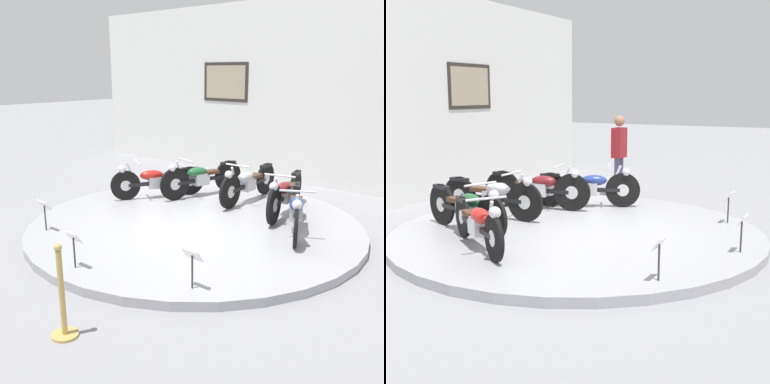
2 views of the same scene
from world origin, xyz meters
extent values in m
plane|color=gray|center=(0.00, 0.00, 0.00)|extent=(60.00, 60.00, 0.00)
cylinder|color=#99999E|center=(0.00, 0.00, 0.06)|extent=(5.69, 5.69, 0.13)
cube|color=silver|center=(0.00, 4.21, 2.16)|extent=(14.00, 0.20, 4.31)
cube|color=#2D2823|center=(-2.40, 4.10, 2.37)|extent=(1.40, 0.02, 1.00)
cube|color=tan|center=(-2.40, 4.09, 2.37)|extent=(1.24, 0.02, 0.84)
cylinder|color=black|center=(-1.92, 0.11, 0.43)|extent=(0.37, 0.54, 0.60)
cylinder|color=silver|center=(-1.92, 0.11, 0.43)|extent=(0.17, 0.21, 0.21)
cylinder|color=black|center=(-1.19, 1.24, 0.43)|extent=(0.37, 0.54, 0.60)
cylinder|color=silver|center=(-1.19, 1.24, 0.43)|extent=(0.17, 0.21, 0.21)
cube|color=black|center=(-1.56, 0.68, 0.43)|extent=(0.73, 1.09, 0.07)
cube|color=silver|center=(-1.58, 0.64, 0.45)|extent=(0.34, 0.38, 0.24)
ellipsoid|color=red|center=(-1.63, 0.56, 0.61)|extent=(0.44, 0.52, 0.20)
cube|color=#472D1E|center=(-1.44, 0.86, 0.57)|extent=(0.34, 0.38, 0.07)
cube|color=black|center=(-1.19, 1.24, 0.69)|extent=(0.28, 0.36, 0.06)
cylinder|color=silver|center=(-1.84, 0.23, 0.63)|extent=(0.17, 0.23, 0.54)
cylinder|color=silver|center=(-1.78, 0.32, 0.89)|extent=(0.47, 0.32, 0.03)
sphere|color=silver|center=(-1.95, 0.06, 0.77)|extent=(0.15, 0.15, 0.15)
cylinder|color=black|center=(-1.16, 0.74, 0.46)|extent=(0.24, 0.65, 0.67)
cylinder|color=silver|center=(-1.16, 0.74, 0.46)|extent=(0.13, 0.24, 0.23)
cylinder|color=black|center=(-0.79, 2.04, 0.46)|extent=(0.24, 0.65, 0.67)
cylinder|color=silver|center=(-0.79, 2.04, 0.46)|extent=(0.13, 0.24, 0.23)
cube|color=black|center=(-0.97, 1.39, 0.46)|extent=(0.41, 1.21, 0.07)
cube|color=silver|center=(-0.98, 1.35, 0.48)|extent=(0.28, 0.36, 0.24)
ellipsoid|color=#1E562D|center=(-1.01, 1.26, 0.64)|extent=(0.34, 0.52, 0.20)
cube|color=#472D1E|center=(-0.91, 1.60, 0.60)|extent=(0.28, 0.36, 0.07)
cube|color=black|center=(-0.79, 2.04, 0.74)|extent=(0.20, 0.37, 0.06)
cylinder|color=silver|center=(-1.12, 0.88, 0.66)|extent=(0.11, 0.25, 0.54)
cylinder|color=silver|center=(-1.09, 0.99, 0.92)|extent=(0.53, 0.18, 0.03)
sphere|color=silver|center=(-1.17, 0.68, 0.80)|extent=(0.15, 0.15, 0.15)
cylinder|color=black|center=(0.02, 0.99, 0.46)|extent=(0.08, 0.66, 0.66)
cylinder|color=silver|center=(0.02, 0.99, 0.46)|extent=(0.07, 0.23, 0.23)
cylinder|color=black|center=(-0.02, 2.34, 0.46)|extent=(0.08, 0.66, 0.66)
cylinder|color=silver|center=(-0.02, 2.34, 0.46)|extent=(0.07, 0.23, 0.23)
cube|color=black|center=(0.00, 1.66, 0.46)|extent=(0.11, 1.24, 0.07)
cube|color=silver|center=(0.00, 1.62, 0.48)|extent=(0.21, 0.33, 0.24)
ellipsoid|color=#B2B5BA|center=(0.01, 1.52, 0.64)|extent=(0.24, 0.49, 0.20)
cube|color=#472D1E|center=(-0.01, 1.88, 0.60)|extent=(0.21, 0.33, 0.07)
cube|color=black|center=(-0.02, 2.34, 0.74)|extent=(0.11, 0.36, 0.06)
cylinder|color=silver|center=(0.02, 1.14, 0.66)|extent=(0.05, 0.25, 0.54)
cylinder|color=silver|center=(0.02, 1.25, 0.92)|extent=(0.54, 0.05, 0.03)
sphere|color=silver|center=(0.03, 0.93, 0.80)|extent=(0.15, 0.15, 0.15)
cylinder|color=black|center=(1.12, 0.73, 0.47)|extent=(0.20, 0.67, 0.68)
cylinder|color=silver|center=(1.12, 0.73, 0.47)|extent=(0.11, 0.25, 0.24)
cylinder|color=black|center=(0.83, 2.05, 0.47)|extent=(0.20, 0.67, 0.68)
cylinder|color=silver|center=(0.83, 2.05, 0.47)|extent=(0.11, 0.25, 0.24)
cube|color=black|center=(0.97, 1.39, 0.47)|extent=(0.34, 1.23, 0.07)
cube|color=silver|center=(0.98, 1.35, 0.49)|extent=(0.26, 0.36, 0.24)
ellipsoid|color=maroon|center=(1.00, 1.25, 0.65)|extent=(0.32, 0.52, 0.20)
cube|color=#472D1E|center=(0.92, 1.60, 0.61)|extent=(0.26, 0.36, 0.07)
cube|color=black|center=(0.83, 2.05, 0.76)|extent=(0.18, 0.37, 0.06)
cylinder|color=silver|center=(1.09, 0.88, 0.67)|extent=(0.10, 0.25, 0.54)
cylinder|color=silver|center=(1.06, 0.98, 0.93)|extent=(0.53, 0.15, 0.03)
sphere|color=silver|center=(1.13, 0.67, 0.81)|extent=(0.15, 0.15, 0.15)
cylinder|color=black|center=(1.87, 0.08, 0.45)|extent=(0.35, 0.60, 0.64)
cylinder|color=silver|center=(1.87, 0.08, 0.45)|extent=(0.16, 0.23, 0.23)
cylinder|color=black|center=(1.24, 1.27, 0.45)|extent=(0.35, 0.60, 0.64)
cylinder|color=silver|center=(1.24, 1.27, 0.45)|extent=(0.16, 0.23, 0.23)
cube|color=black|center=(1.56, 0.68, 0.45)|extent=(0.64, 1.13, 0.07)
cube|color=silver|center=(1.58, 0.64, 0.47)|extent=(0.33, 0.38, 0.24)
ellipsoid|color=navy|center=(1.62, 0.55, 0.63)|extent=(0.42, 0.53, 0.20)
cube|color=#472D1E|center=(1.45, 0.87, 0.59)|extent=(0.33, 0.38, 0.07)
cube|color=black|center=(1.24, 1.27, 0.72)|extent=(0.26, 0.37, 0.06)
cylinder|color=silver|center=(1.80, 0.21, 0.65)|extent=(0.15, 0.24, 0.54)
cylinder|color=silver|center=(1.75, 0.30, 0.91)|extent=(0.49, 0.28, 0.03)
sphere|color=silver|center=(1.90, 0.02, 0.79)|extent=(0.15, 0.15, 0.15)
cylinder|color=#333338|center=(-1.57, -1.94, 0.34)|extent=(0.02, 0.02, 0.42)
cube|color=white|center=(-1.57, -1.94, 0.56)|extent=(0.26, 0.11, 0.15)
cylinder|color=#333338|center=(0.00, -2.50, 0.34)|extent=(0.02, 0.02, 0.42)
cube|color=white|center=(0.00, -2.50, 0.56)|extent=(0.26, 0.11, 0.15)
cylinder|color=#333338|center=(1.57, -1.94, 0.34)|extent=(0.02, 0.02, 0.42)
cube|color=white|center=(1.57, -1.94, 0.56)|extent=(0.26, 0.11, 0.15)
cylinder|color=tan|center=(1.09, -3.41, 0.01)|extent=(0.28, 0.28, 0.03)
cylinder|color=tan|center=(1.09, -3.41, 0.47)|extent=(0.06, 0.06, 0.95)
sphere|color=tan|center=(1.09, -3.41, 0.98)|extent=(0.08, 0.08, 0.08)
camera|label=1|loc=(4.75, -5.69, 2.67)|focal=42.00mm
camera|label=2|loc=(-7.03, -3.96, 2.20)|focal=50.00mm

